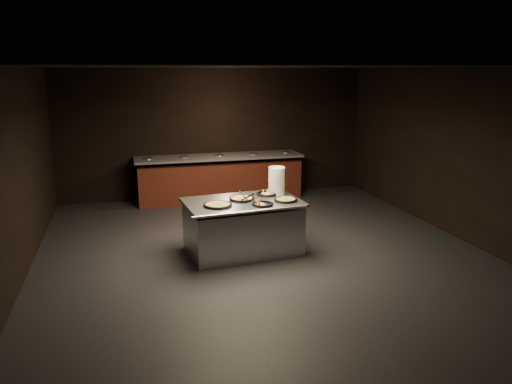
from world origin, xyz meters
TOP-DOWN VIEW (x-y plane):
  - room at (0.00, 0.00)m, footprint 7.02×8.02m
  - salad_bar at (0.00, 3.56)m, footprint 3.70×0.83m
  - serving_counter at (-0.29, 0.18)m, footprint 1.89×1.31m
  - plate_stack at (0.36, 0.48)m, footprint 0.27×0.27m
  - pan_veggie_whole at (-0.73, -0.01)m, footprint 0.44×0.44m
  - pan_cheese_whole at (-0.29, 0.26)m, footprint 0.40×0.40m
  - pan_cheese_slices_a at (0.18, 0.46)m, footprint 0.34×0.34m
  - pan_cheese_slices_b at (-0.06, -0.14)m, footprint 0.34×0.34m
  - pan_veggie_slices at (0.36, 0.01)m, footprint 0.37×0.37m
  - server_left at (-0.33, 0.15)m, footprint 0.24×0.29m
  - server_right at (-0.21, -0.03)m, footprint 0.33×0.22m

SIDE VIEW (x-z plane):
  - serving_counter at x=-0.29m, z-range -0.02..0.84m
  - salad_bar at x=0.00m, z-range -0.15..1.03m
  - pan_cheese_slices_a at x=0.18m, z-range 0.86..0.90m
  - pan_cheese_slices_b at x=-0.06m, z-range 0.86..0.90m
  - pan_veggie_slices at x=0.36m, z-range 0.86..0.90m
  - pan_cheese_whole at x=-0.29m, z-range 0.86..0.90m
  - pan_veggie_whole at x=-0.73m, z-range 0.86..0.90m
  - server_left at x=-0.33m, z-range 0.85..1.02m
  - server_right at x=-0.21m, z-range 0.85..1.03m
  - plate_stack at x=0.36m, z-range 0.86..1.30m
  - room at x=0.00m, z-range -0.01..2.91m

